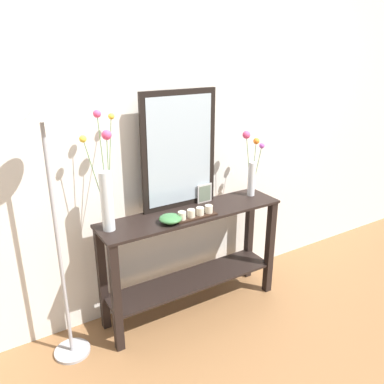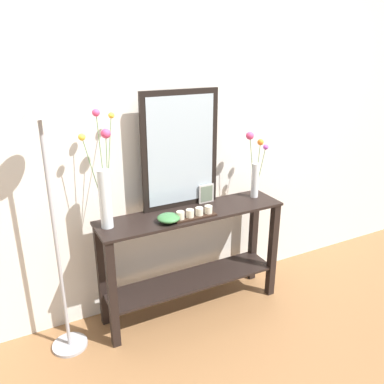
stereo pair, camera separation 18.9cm
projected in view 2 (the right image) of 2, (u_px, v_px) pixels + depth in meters
ground_plane at (192, 308)px, 3.18m from camera, size 7.00×6.00×0.02m
wall_back at (174, 134)px, 2.94m from camera, size 6.40×0.08×2.70m
console_table at (192, 250)px, 2.99m from camera, size 1.41×0.34×0.83m
mirror_leaning at (180, 151)px, 2.84m from camera, size 0.60×0.03×0.86m
tall_vase_left at (105, 188)px, 2.56m from camera, size 0.26×0.19×0.78m
vase_right at (255, 169)px, 3.09m from camera, size 0.16×0.11×0.53m
candle_tray at (195, 214)px, 2.78m from camera, size 0.32×0.09×0.07m
picture_frame_small at (206, 194)px, 3.03m from camera, size 0.13×0.01×0.15m
decorative_bowl at (169, 218)px, 2.70m from camera, size 0.16×0.16×0.06m
floor_lamp at (49, 193)px, 2.36m from camera, size 0.24×0.24×1.70m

